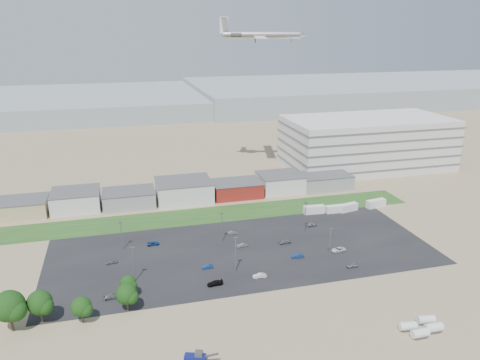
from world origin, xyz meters
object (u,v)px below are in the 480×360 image
object	(u,v)px
tree_far_left	(10,309)
parked_car_1	(298,256)
parked_car_10	(112,296)
parked_car_3	(215,283)
telehandler	(195,357)
storage_tank_nw	(408,326)
parked_car_13	(260,276)
box_trailer_a	(314,210)
parked_car_9	(153,243)
parked_car_2	(352,265)
parked_car_12	(284,242)
parked_car_4	(207,267)
parked_car_0	(338,250)
parked_car_8	(312,225)
parked_car_11	(233,233)
parked_car_5	(111,262)
parked_car_7	(242,245)
airliner	(262,35)

from	to	relation	value
tree_far_left	parked_car_1	distance (m)	79.63
parked_car_1	parked_car_10	distance (m)	56.06
parked_car_3	parked_car_10	size ratio (longest dim) A/B	1.02
telehandler	storage_tank_nw	bearing A→B (deg)	17.76
storage_tank_nw	parked_car_13	size ratio (longest dim) A/B	1.03
box_trailer_a	parked_car_9	xyz separation A→B (m)	(-61.51, -11.89, -0.95)
telehandler	parked_car_10	xyz separation A→B (m)	(-16.87, 30.19, -0.89)
parked_car_9	parked_car_2	bearing A→B (deg)	-120.88
telehandler	parked_car_10	distance (m)	34.60
box_trailer_a	parked_car_12	distance (m)	29.51
parked_car_10	tree_far_left	bearing A→B (deg)	105.61
telehandler	parked_car_4	distance (m)	40.85
parked_car_0	parked_car_2	size ratio (longest dim) A/B	1.37
parked_car_8	storage_tank_nw	bearing A→B (deg)	172.59
parked_car_11	parked_car_13	bearing A→B (deg)	179.28
telehandler	parked_car_5	size ratio (longest dim) A/B	2.19
parked_car_2	parked_car_7	distance (m)	35.11
airliner	parked_car_8	xyz separation A→B (m)	(-1.43, -66.78, -63.55)
parked_car_3	parked_car_8	bearing A→B (deg)	121.42
storage_tank_nw	box_trailer_a	xyz separation A→B (m)	(8.18, 72.78, 0.31)
parked_car_10	parked_car_11	size ratio (longest dim) A/B	1.21
telehandler	parked_car_3	bearing A→B (deg)	90.05
parked_car_4	parked_car_11	bearing A→B (deg)	147.71
parked_car_1	parked_car_8	distance (m)	25.09
parked_car_8	parked_car_10	size ratio (longest dim) A/B	0.87
parked_car_8	parked_car_11	size ratio (longest dim) A/B	1.05
parked_car_7	parked_car_8	xyz separation A→B (m)	(28.22, 9.44, 0.05)
box_trailer_a	parked_car_0	bearing A→B (deg)	-96.78
parked_car_0	parked_car_7	xyz separation A→B (m)	(-28.44, 11.07, -0.07)
parked_car_1	parked_car_2	size ratio (longest dim) A/B	1.12
tree_far_left	parked_car_10	size ratio (longest dim) A/B	2.73
parked_car_5	parked_car_11	size ratio (longest dim) A/B	0.93
parked_car_4	parked_car_11	xyz separation A→B (m)	(13.11, 21.18, 0.03)
airliner	parked_car_13	size ratio (longest dim) A/B	10.90
parked_car_0	tree_far_left	bearing A→B (deg)	-84.83
parked_car_4	parked_car_5	bearing A→B (deg)	-111.29
parked_car_7	airliner	bearing A→B (deg)	152.78
parked_car_8	parked_car_11	distance (m)	28.74
parked_car_12	parked_car_10	bearing A→B (deg)	-74.03
telehandler	airliner	distance (m)	151.24
parked_car_10	parked_car_12	distance (m)	58.15
parked_car_4	storage_tank_nw	bearing A→B (deg)	43.22
storage_tank_nw	tree_far_left	xyz separation A→B (m)	(-88.86, 23.60, 4.65)
tree_far_left	parked_car_3	xyz separation A→B (m)	(49.70, 7.73, -5.20)
box_trailer_a	parked_car_11	world-z (taller)	box_trailer_a
parked_car_2	parked_car_11	bearing A→B (deg)	-142.09
parked_car_1	parked_car_5	distance (m)	56.40
parked_car_9	parked_car_10	world-z (taller)	parked_car_10
parked_car_7	parked_car_13	world-z (taller)	parked_car_13
parked_car_9	parked_car_13	size ratio (longest dim) A/B	1.02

